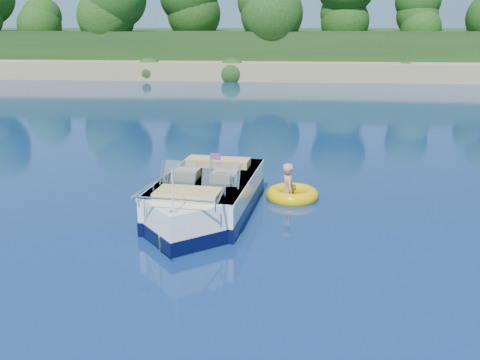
{
  "coord_description": "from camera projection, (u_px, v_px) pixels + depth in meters",
  "views": [
    {
      "loc": [
        -0.54,
        -10.67,
        4.56
      ],
      "look_at": [
        -1.77,
        2.02,
        0.85
      ],
      "focal_mm": 40.0,
      "sensor_mm": 36.0,
      "label": 1
    }
  ],
  "objects": [
    {
      "name": "ground",
      "position": [
        313.0,
        247.0,
        11.42
      ],
      "size": [
        160.0,
        160.0,
        0.0
      ],
      "primitive_type": "plane",
      "color": "#0A1A46",
      "rests_on": "ground"
    },
    {
      "name": "shoreline",
      "position": [
        297.0,
        52.0,
        72.1
      ],
      "size": [
        170.0,
        59.0,
        6.0
      ],
      "color": "tan",
      "rests_on": "ground"
    },
    {
      "name": "treeline",
      "position": [
        301.0,
        14.0,
        49.07
      ],
      "size": [
        150.0,
        7.12,
        8.19
      ],
      "color": "black",
      "rests_on": "ground"
    },
    {
      "name": "motorboat",
      "position": [
        204.0,
        200.0,
        13.17
      ],
      "size": [
        2.61,
        6.17,
        2.06
      ],
      "rotation": [
        0.0,
        0.0,
        -0.1
      ],
      "color": "white",
      "rests_on": "ground"
    },
    {
      "name": "tow_tube",
      "position": [
        292.0,
        195.0,
        14.59
      ],
      "size": [
        1.58,
        1.58,
        0.38
      ],
      "rotation": [
        0.0,
        0.0,
        0.11
      ],
      "color": "#FBB802",
      "rests_on": "ground"
    },
    {
      "name": "boy",
      "position": [
        287.0,
        199.0,
        14.58
      ],
      "size": [
        0.59,
        0.93,
        1.69
      ],
      "primitive_type": "imported",
      "rotation": [
        0.0,
        -0.17,
        1.83
      ],
      "color": "tan",
      "rests_on": "ground"
    }
  ]
}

